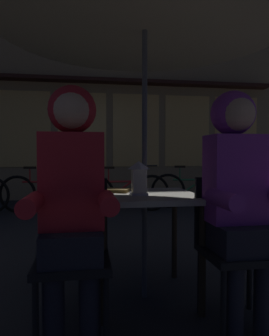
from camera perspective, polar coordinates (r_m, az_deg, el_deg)
The scene contains 14 objects.
ground_plane at distance 2.38m, azimuth 1.84°, elevation -22.73°, with size 60.00×60.00×0.00m, color #232326.
cafe_table at distance 2.19m, azimuth 1.86°, elevation -7.41°, with size 0.72×0.72×0.74m.
patio_umbrella at distance 2.40m, azimuth 1.91°, elevation 28.28°, with size 2.10×2.10×2.31m.
lantern at distance 2.08m, azimuth 0.80°, elevation -1.72°, with size 0.11×0.11×0.23m.
chair_left at distance 1.83m, azimuth -11.29°, elevation -14.21°, with size 0.40×0.40×0.87m.
chair_right at distance 2.03m, azimuth 17.71°, elevation -12.61°, with size 0.40×0.40×0.87m.
person_left_hooded at distance 1.70m, azimuth -11.47°, elevation -3.17°, with size 0.45×0.56×1.40m.
person_right_hooded at distance 1.92m, azimuth 18.60°, elevation -2.64°, with size 0.45×0.56×1.40m.
shopfront_building at distance 7.80m, azimuth -9.69°, elevation 17.76°, with size 10.00×0.93×6.20m.
bicycle_second at distance 5.66m, azimuth -16.03°, elevation -4.48°, with size 1.67×0.30×0.84m.
bicycle_third at distance 5.51m, azimuth -1.90°, elevation -4.56°, with size 1.68×0.15×0.84m.
bicycle_fourth at distance 6.03m, azimuth 11.05°, elevation -4.02°, with size 1.66×0.38×0.84m.
bicycle_fifth at distance 6.35m, azimuth 20.82°, elevation -3.80°, with size 1.67×0.27×0.84m.
book at distance 2.28m, azimuth -3.55°, elevation -4.13°, with size 0.20×0.14×0.02m, color olive.
Camera 1 is at (-0.40, -2.12, 1.01)m, focal length 32.95 mm.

